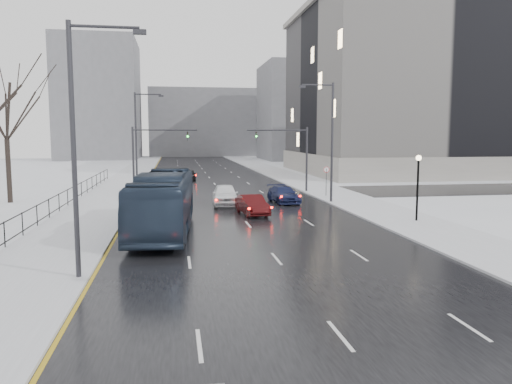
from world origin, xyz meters
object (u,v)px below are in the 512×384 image
mast_signal_left (145,152)px  sedan_right_far (284,194)px  streetlight_l_far (138,136)px  sedan_center_near (225,195)px  tree_park_e (11,204)px  sedan_center_far (189,175)px  mast_signal_right (296,151)px  streetlight_r_mid (329,136)px  sedan_right_near (252,205)px  streetlight_l_near (79,138)px  bus (163,203)px  no_uturn_sign (326,172)px  lamppost_r_mid (418,178)px

mast_signal_left → sedan_right_far: bearing=-31.0°
streetlight_l_far → sedan_center_near: bearing=-57.5°
tree_park_e → sedan_center_far: size_ratio=3.38×
tree_park_e → streetlight_l_far: (10.03, 8.00, 5.62)m
mast_signal_right → sedan_center_near: size_ratio=1.29×
streetlight_r_mid → sedan_right_near: streetlight_r_mid is taller
streetlight_l_near → mast_signal_left: size_ratio=1.54×
bus → sedan_center_near: 11.77m
streetlight_l_near → sedan_center_near: 21.95m
streetlight_l_far → sedan_right_far: size_ratio=2.09×
bus → sedan_right_far: bearing=54.1°
mast_signal_left → no_uturn_sign: mast_signal_left is taller
streetlight_l_far → sedan_right_far: 17.55m
mast_signal_left → sedan_center_near: bearing=-49.6°
mast_signal_right → streetlight_l_far: bearing=165.5°
sedan_center_far → bus: bearing=-92.6°
streetlight_r_mid → no_uturn_sign: bearing=75.5°
streetlight_l_far → mast_signal_right: 16.07m
streetlight_l_far → mast_signal_left: size_ratio=1.54×
no_uturn_sign → sedan_center_near: 10.63m
streetlight_r_mid → mast_signal_right: (-0.84, 8.00, -1.51)m
streetlight_r_mid → sedan_center_far: 26.38m
lamppost_r_mid → mast_signal_right: size_ratio=0.66×
streetlight_r_mid → streetlight_l_near: size_ratio=1.00×
lamppost_r_mid → bus: bearing=-177.5°
mast_signal_left → sedan_right_near: bearing=-58.0°
streetlight_l_far → bus: 23.21m
no_uturn_sign → sedan_center_near: no_uturn_sign is taller
streetlight_l_near → sedan_center_far: 44.12m
bus → sedan_center_far: bearing=90.0°
streetlight_r_mid → sedan_right_near: bearing=-145.0°
lamppost_r_mid → bus: (-16.26, -0.71, -1.14)m
streetlight_l_far → sedan_center_near: 14.94m
streetlight_l_far → sedan_right_far: bearing=-41.3°
no_uturn_sign → sedan_center_far: (-11.95, 19.51, -1.58)m
tree_park_e → sedan_center_far: bearing=51.6°
no_uturn_sign → sedan_center_far: bearing=121.5°
tree_park_e → sedan_right_near: tree_park_e is taller
tree_park_e → sedan_right_near: 21.15m
mast_signal_right → bus: mast_signal_right is taller
no_uturn_sign → sedan_center_near: bearing=-157.9°
sedan_right_near → lamppost_r_mid: bearing=-33.3°
lamppost_r_mid → sedan_center_far: lamppost_r_mid is taller
sedan_center_near → tree_park_e: bearing=170.5°
streetlight_r_mid → sedan_center_far: size_ratio=2.50×
sedan_center_near → sedan_right_near: (1.43, -5.15, -0.15)m
mast_signal_right → sedan_center_near: 11.65m
streetlight_l_far → sedan_center_near: (7.61, -11.96, -4.72)m
mast_signal_right → sedan_center_near: bearing=-134.7°
no_uturn_sign → sedan_right_near: bearing=-132.5°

